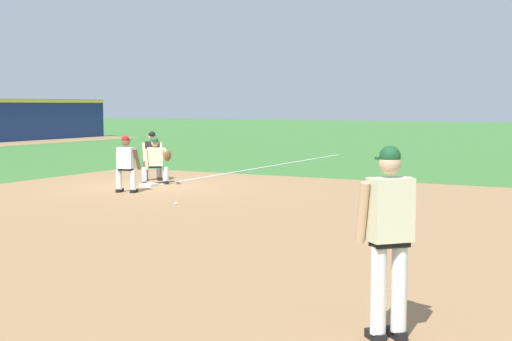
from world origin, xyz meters
TOP-DOWN VIEW (x-y plane):
  - ground_plane at (0.00, 0.00)m, footprint 160.00×160.00m
  - infield_dirt_patch at (-4.66, -4.85)m, footprint 18.00×18.00m
  - foul_line_stripe at (7.10, 0.00)m, footprint 14.19×0.10m
  - first_base_bag at (0.00, 0.00)m, footprint 0.38×0.38m
  - baseball at (-2.64, -2.68)m, footprint 0.07×0.07m
  - pitcher at (-9.29, -9.69)m, footprint 0.85×0.55m
  - first_baseman at (0.54, 0.15)m, footprint 0.73×1.08m
  - baserunner at (-1.34, -0.28)m, footprint 0.52×0.64m
  - umpire at (1.36, 0.88)m, footprint 0.67×0.67m

SIDE VIEW (x-z plane):
  - ground_plane at x=0.00m, z-range 0.00..0.00m
  - infield_dirt_patch at x=-4.66m, z-range 0.00..0.01m
  - foul_line_stripe at x=7.10m, z-range 0.01..0.01m
  - baseball at x=-2.64m, z-range 0.00..0.07m
  - first_base_bag at x=0.00m, z-range 0.00..0.09m
  - first_baseman at x=0.54m, z-range 0.06..1.40m
  - baserunner at x=-1.34m, z-range 0.06..1.52m
  - umpire at x=1.36m, z-range 0.06..1.52m
  - pitcher at x=-9.29m, z-range 0.13..1.99m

